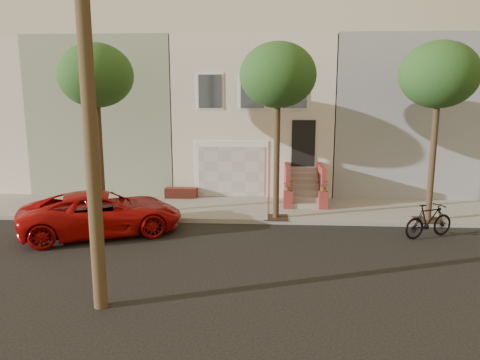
{
  "coord_description": "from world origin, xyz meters",
  "views": [
    {
      "loc": [
        0.66,
        -12.42,
        4.68
      ],
      "look_at": [
        -0.27,
        3.0,
        1.72
      ],
      "focal_mm": 34.07,
      "sensor_mm": 36.0,
      "label": 1
    }
  ],
  "objects": [
    {
      "name": "motorcycle",
      "position": [
        5.97,
        2.3,
        0.57
      ],
      "size": [
        1.95,
        1.28,
        1.14
      ],
      "primitive_type": "imported",
      "rotation": [
        0.0,
        0.0,
        2.0
      ],
      "color": "black",
      "rests_on": "ground"
    },
    {
      "name": "tree_right",
      "position": [
        6.5,
        3.9,
        5.26
      ],
      "size": [
        2.7,
        2.57,
        6.3
      ],
      "color": "#2D2116",
      "rests_on": "sidewalk"
    },
    {
      "name": "ground",
      "position": [
        0.0,
        0.0,
        0.0
      ],
      "size": [
        90.0,
        90.0,
        0.0
      ],
      "primitive_type": "plane",
      "color": "black",
      "rests_on": "ground"
    },
    {
      "name": "tree_left",
      "position": [
        -5.5,
        3.9,
        5.26
      ],
      "size": [
        2.7,
        2.57,
        6.3
      ],
      "color": "#2D2116",
      "rests_on": "sidewalk"
    },
    {
      "name": "house_row",
      "position": [
        0.0,
        11.19,
        3.64
      ],
      "size": [
        33.1,
        11.7,
        7.0
      ],
      "color": "beige",
      "rests_on": "sidewalk"
    },
    {
      "name": "pickup_truck",
      "position": [
        -4.84,
        2.04,
        0.73
      ],
      "size": [
        5.77,
        4.27,
        1.46
      ],
      "primitive_type": "imported",
      "rotation": [
        0.0,
        0.0,
        1.97
      ],
      "color": "#AE0C0B",
      "rests_on": "ground"
    },
    {
      "name": "sidewalk",
      "position": [
        0.0,
        5.35,
        0.07
      ],
      "size": [
        40.0,
        3.7,
        0.15
      ],
      "primitive_type": "cube",
      "color": "gray",
      "rests_on": "ground"
    },
    {
      "name": "tree_mid",
      "position": [
        1.0,
        3.9,
        5.26
      ],
      "size": [
        2.7,
        2.57,
        6.3
      ],
      "color": "#2D2116",
      "rests_on": "sidewalk"
    }
  ]
}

